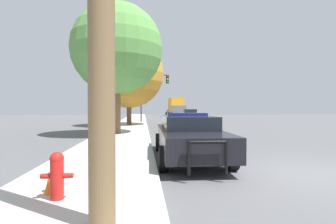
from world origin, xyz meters
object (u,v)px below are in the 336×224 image
tree_sidewalk_mid (129,73)px  tree_sidewalk_near (117,49)px  car_background_oncoming (190,114)px  fire_hydrant (57,174)px  police_car (189,136)px  traffic_light (152,88)px  box_truck (176,107)px  car_background_distant (172,112)px  traffic_cone (54,175)px

tree_sidewalk_mid → tree_sidewalk_near: tree_sidewalk_mid is taller
car_background_oncoming → tree_sidewalk_near: tree_sidewalk_near is taller
tree_sidewalk_mid → fire_hydrant: bearing=-90.5°
police_car → traffic_light: bearing=-87.4°
box_truck → tree_sidewalk_near: bearing=76.3°
car_background_distant → car_background_oncoming: 16.84m
traffic_light → box_truck: 17.82m
traffic_light → police_car: bearing=-88.6°
police_car → fire_hydrant: (-2.83, -3.81, -0.19)m
car_background_distant → traffic_cone: (-7.12, -46.09, -0.25)m
fire_hydrant → traffic_cone: size_ratio=1.24×
car_background_oncoming → fire_hydrant: bearing=79.6°
traffic_light → tree_sidewalk_near: (-2.45, -12.75, 1.28)m
traffic_light → car_background_distant: traffic_light is taller
car_background_oncoming → traffic_cone: bearing=79.1°
fire_hydrant → tree_sidewalk_near: 11.81m
car_background_oncoming → car_background_distant: bearing=-84.1°
tree_sidewalk_near → traffic_cone: (-0.07, -10.59, -4.56)m
car_background_distant → tree_sidewalk_mid: size_ratio=0.63×
traffic_cone → traffic_light: bearing=83.8°
fire_hydrant → tree_sidewalk_near: tree_sidewalk_near is taller
tree_sidewalk_near → traffic_cone: tree_sidewalk_near is taller
box_truck → traffic_cone: (-7.30, -40.39, -1.29)m
fire_hydrant → traffic_cone: (-0.17, 0.34, -0.10)m
traffic_cone → car_background_oncoming: bearing=75.2°
police_car → fire_hydrant: police_car is taller
tree_sidewalk_mid → box_truck: bearing=72.5°
police_car → box_truck: (4.31, 36.93, 1.00)m
fire_hydrant → car_background_distant: 46.95m
traffic_light → tree_sidewalk_near: tree_sidewalk_near is taller
car_background_distant → tree_sidewalk_mid: bearing=-107.7°
police_car → traffic_cone: 4.59m
car_background_oncoming → traffic_cone: size_ratio=6.49×
fire_hydrant → traffic_light: 24.01m
fire_hydrant → tree_sidewalk_near: (-0.09, 10.94, 4.46)m
car_background_oncoming → tree_sidewalk_mid: size_ratio=0.54×
police_car → car_background_oncoming: size_ratio=1.30×
tree_sidewalk_mid → tree_sidewalk_near: 7.78m
car_background_oncoming → tree_sidewalk_near: bearing=71.6°
car_background_distant → traffic_cone: bearing=-102.8°
traffic_cone → car_background_distant: bearing=81.2°
traffic_light → car_background_oncoming: 8.42m
police_car → car_background_oncoming: bearing=-99.1°
car_background_distant → car_background_oncoming: car_background_oncoming is taller
police_car → car_background_distant: bearing=-94.3°
tree_sidewalk_mid → traffic_cone: (-0.34, -18.36, -4.17)m
car_background_distant → tree_sidewalk_near: (-7.05, -35.50, 4.31)m
car_background_distant → tree_sidewalk_mid: tree_sidewalk_mid is taller
police_car → fire_hydrant: size_ratio=6.78×
fire_hydrant → car_background_oncoming: car_background_oncoming is taller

